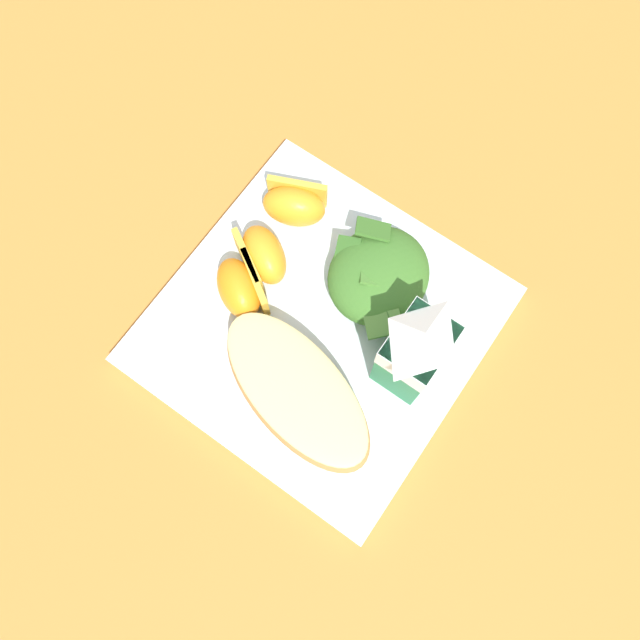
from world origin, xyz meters
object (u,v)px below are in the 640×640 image
at_px(white_plate, 320,326).
at_px(cheesy_pizza_bread, 297,391).
at_px(orange_wedge_front, 294,205).
at_px(orange_wedge_middle, 262,256).
at_px(green_salad_pile, 379,275).
at_px(orange_wedge_rear, 240,288).
at_px(milk_carton, 416,350).

relative_size(white_plate, cheesy_pizza_bread, 1.52).
height_order(cheesy_pizza_bread, orange_wedge_front, orange_wedge_front).
xyz_separation_m(orange_wedge_front, orange_wedge_middle, (0.06, 0.01, 0.00)).
distance_m(white_plate, green_salad_pile, 0.07).
distance_m(orange_wedge_middle, orange_wedge_rear, 0.04).
bearing_deg(white_plate, milk_carton, 97.49).
bearing_deg(green_salad_pile, cheesy_pizza_bread, 0.32).
distance_m(white_plate, milk_carton, 0.11).
xyz_separation_m(cheesy_pizza_bread, orange_wedge_front, (-0.14, -0.11, 0.00)).
bearing_deg(orange_wedge_middle, white_plate, 77.05).
bearing_deg(green_salad_pile, orange_wedge_front, -97.66).
distance_m(orange_wedge_front, orange_wedge_rear, 0.10).
bearing_deg(cheesy_pizza_bread, orange_wedge_rear, -115.92).
distance_m(cheesy_pizza_bread, orange_wedge_middle, 0.13).
xyz_separation_m(white_plate, orange_wedge_front, (-0.08, -0.08, 0.03)).
bearing_deg(orange_wedge_rear, cheesy_pizza_bread, 64.08).
distance_m(orange_wedge_front, orange_wedge_middle, 0.06).
relative_size(milk_carton, orange_wedge_front, 1.59).
distance_m(white_plate, orange_wedge_rear, 0.08).
height_order(white_plate, orange_wedge_front, orange_wedge_front).
bearing_deg(orange_wedge_front, orange_wedge_middle, 5.96).
bearing_deg(milk_carton, orange_wedge_middle, -92.18).
relative_size(cheesy_pizza_bread, orange_wedge_rear, 2.64).
bearing_deg(milk_carton, white_plate, -82.51).
height_order(green_salad_pile, milk_carton, milk_carton).
xyz_separation_m(milk_carton, orange_wedge_front, (-0.07, -0.17, -0.04)).
relative_size(milk_carton, orange_wedge_middle, 1.57).
bearing_deg(orange_wedge_front, green_salad_pile, 82.34).
distance_m(green_salad_pile, orange_wedge_front, 0.11).
height_order(milk_carton, orange_wedge_rear, milk_carton).
height_order(cheesy_pizza_bread, orange_wedge_middle, orange_wedge_middle).
height_order(white_plate, orange_wedge_middle, orange_wedge_middle).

